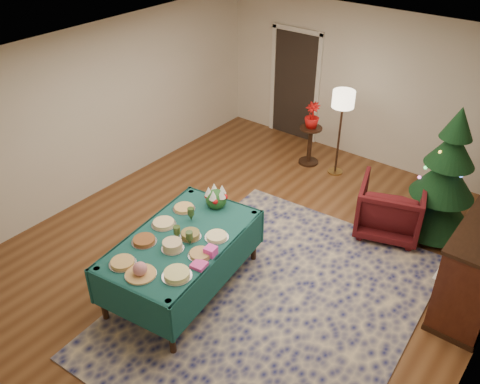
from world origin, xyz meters
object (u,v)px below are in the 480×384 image
Objects in this scene: armchair at (391,206)px; gift_box at (211,251)px; potted_plant at (312,121)px; christmas_tree at (445,179)px; side_table at (310,146)px; piano at (476,271)px; buffet_table at (182,248)px; floor_lamp at (343,104)px.

gift_box is at bearing 50.86° from armchair.
gift_box is at bearing -76.28° from potted_plant.
christmas_tree reaches higher than gift_box.
piano reaches higher than side_table.
side_table is at bearing 165.81° from christmas_tree.
gift_box is 0.18× the size of side_table.
armchair is 0.82m from christmas_tree.
side_table is at bearing 96.70° from buffet_table.
christmas_tree is (2.09, 3.15, 0.26)m from buffet_table.
piano reaches higher than potted_plant.
gift_box is at bearing -76.28° from side_table.
piano reaches higher than buffet_table.
piano is at bearing -29.52° from side_table.
side_table is (-0.56, 0.01, -0.95)m from floor_lamp.
side_table is 1.54× the size of potted_plant.
side_table is at bearing 103.72° from gift_box.
potted_plant is 0.34× the size of piano.
christmas_tree is 1.60m from piano.
christmas_tree reaches higher than side_table.
buffet_table is 2.39× the size of armchair.
floor_lamp is (-0.37, 3.80, 0.45)m from gift_box.
side_table is 0.52× the size of piano.
buffet_table is 0.53m from gift_box.
piano is (0.88, -1.29, -0.32)m from christmas_tree.
christmas_tree is 1.45× the size of piano.
gift_box is 0.06× the size of christmas_tree.
floor_lamp is at bearing -54.21° from armchair.
piano is at bearing -29.52° from potted_plant.
potted_plant is at bearing -45.99° from armchair.
buffet_table is 1.60× the size of piano.
potted_plant is (-0.45, 3.79, 0.20)m from buffet_table.
potted_plant is (-0.56, 0.01, -0.46)m from floor_lamp.
gift_box is 3.95m from side_table.
side_table is 2.68m from christmas_tree.
piano is (2.97, 1.86, -0.06)m from buffet_table.
gift_box is 2.96m from armchair.
floor_lamp is (0.11, 3.78, 0.66)m from buffet_table.
floor_lamp is at bearing -0.90° from side_table.
side_table is at bearing 150.48° from piano.
floor_lamp is at bearing 88.29° from buffet_table.
floor_lamp is 1.10m from side_table.
side_table is (-0.45, 3.79, -0.29)m from buffet_table.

